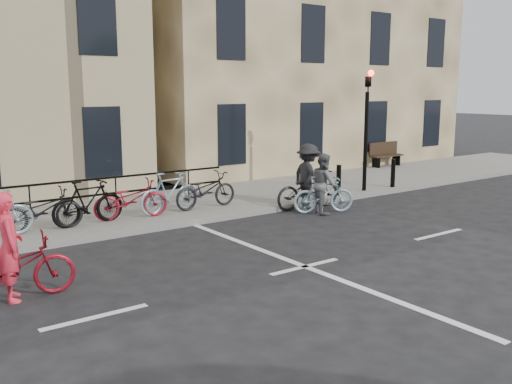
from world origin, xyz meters
TOP-DOWN VIEW (x-y plane):
  - ground at (0.00, 0.00)m, footprint 120.00×120.00m
  - building_east at (9.00, 13.00)m, footprint 14.00×10.00m
  - traffic_light at (6.20, 4.34)m, footprint 0.18×0.30m
  - bollard_east at (5.00, 4.25)m, footprint 0.14×0.14m
  - bollard_west at (7.40, 4.25)m, footprint 0.14×0.14m
  - bench at (11.00, 7.73)m, footprint 1.60×0.41m
  - parked_bikes at (-3.30, 5.04)m, footprint 10.40×1.23m
  - cyclist_pink at (-4.78, 1.44)m, footprint 2.00×0.91m
  - cyclist_grey at (3.44, 3.21)m, footprint 1.69×1.09m
  - cyclist_dark at (3.50, 3.90)m, footprint 2.06×1.21m

SIDE VIEW (x-z plane):
  - ground at x=0.00m, z-range 0.00..0.00m
  - cyclist_pink at x=-4.78m, z-range -0.26..1.46m
  - bollard_east at x=5.00m, z-range 0.15..1.05m
  - bollard_west at x=7.40m, z-range 0.15..1.05m
  - parked_bikes at x=-3.30m, z-range 0.12..1.17m
  - cyclist_grey at x=3.44m, z-range -0.15..1.44m
  - bench at x=11.00m, z-range 0.19..1.16m
  - cyclist_dark at x=3.50m, z-range -0.19..1.59m
  - traffic_light at x=6.20m, z-range 0.50..4.40m
  - building_east at x=9.00m, z-range 0.15..12.15m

